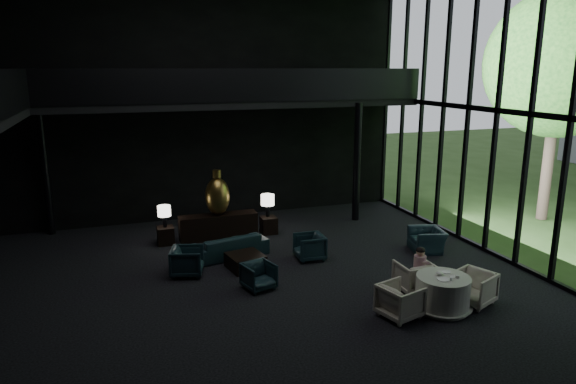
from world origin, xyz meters
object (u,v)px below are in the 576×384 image
object	(u,v)px
side_table_left	(166,236)
window_armchair	(427,238)
sofa	(229,242)
dining_chair_north	(414,275)
lounge_armchair_west	(187,260)
table_lamp_right	(268,201)
dining_table	(442,295)
child	(420,260)
lounge_armchair_south	(259,276)
coffee_table	(245,261)
lounge_armchair_east	(310,246)
table_lamp_left	(164,212)
console	(218,226)
side_table_right	(269,225)
bronze_urn	(218,196)
dining_chair_east	(474,285)
dining_chair_west	(400,299)

from	to	relation	value
side_table_left	window_armchair	distance (m)	7.65
sofa	dining_chair_north	xyz separation A→B (m)	(3.63, -3.62, -0.02)
side_table_left	lounge_armchair_west	distance (m)	2.59
table_lamp_right	window_armchair	world-z (taller)	table_lamp_right
dining_table	child	bearing A→B (deg)	86.24
lounge_armchair_south	coffee_table	world-z (taller)	lounge_armchair_south
lounge_armchair_west	lounge_armchair_east	xyz separation A→B (m)	(3.33, 0.03, -0.02)
table_lamp_left	lounge_armchair_east	xyz separation A→B (m)	(3.61, -2.56, -0.61)
console	window_armchair	bearing A→B (deg)	-29.20
table_lamp_left	child	distance (m)	7.49
lounge_armchair_south	dining_table	distance (m)	4.18
side_table_left	child	bearing A→B (deg)	-44.68
table_lamp_left	dining_table	bearing A→B (deg)	-50.14
side_table_right	lounge_armchair_south	size ratio (longest dim) A/B	0.85
lounge_armchair_west	lounge_armchair_south	xyz separation A→B (m)	(1.48, -1.39, -0.09)
bronze_urn	lounge_armchair_south	size ratio (longest dim) A/B	2.20
side_table_left	sofa	world-z (taller)	sofa
sofa	coffee_table	bearing A→B (deg)	90.01
side_table_left	lounge_armchair_east	size ratio (longest dim) A/B	0.69
coffee_table	child	bearing A→B (deg)	-36.68
table_lamp_right	dining_table	bearing A→B (deg)	-72.12
side_table_right	dining_table	size ratio (longest dim) A/B	0.41
table_lamp_left	table_lamp_right	bearing A→B (deg)	1.21
table_lamp_right	sofa	distance (m)	2.45
bronze_urn	window_armchair	size ratio (longest dim) A/B	1.54
console	dining_table	bearing A→B (deg)	-59.92
console	side_table_right	world-z (taller)	console
side_table_right	dining_chair_north	bearing A→B (deg)	-69.29
sofa	dining_chair_north	size ratio (longest dim) A/B	2.71
table_lamp_left	dining_chair_east	xyz separation A→B (m)	(6.06, -6.28, -0.56)
table_lamp_left	lounge_armchair_west	xyz separation A→B (m)	(0.28, -2.59, -0.59)
dining_chair_east	dining_chair_west	xyz separation A→B (m)	(-1.88, -0.04, -0.01)
console	table_lamp_right	xyz separation A→B (m)	(1.60, 0.05, 0.66)
coffee_table	window_armchair	bearing A→B (deg)	-4.16
side_table_right	table_lamp_right	size ratio (longest dim) A/B	0.75
lounge_armchair_west	dining_chair_west	world-z (taller)	dining_chair_west
dining_chair_west	lounge_armchair_east	bearing A→B (deg)	-7.07
dining_table	child	size ratio (longest dim) A/B	2.12
side_table_left	table_lamp_left	world-z (taller)	table_lamp_left
bronze_urn	sofa	size ratio (longest dim) A/B	0.63
table_lamp_left	coffee_table	distance (m)	3.28
lounge_armchair_east	window_armchair	distance (m)	3.46
table_lamp_left	lounge_armchair_south	world-z (taller)	table_lamp_left
dining_table	lounge_armchair_south	bearing A→B (deg)	146.51
dining_table	table_lamp_right	bearing A→B (deg)	107.88
sofa	bronze_urn	bearing A→B (deg)	-103.91
dining_table	dining_chair_north	xyz separation A→B (m)	(-0.06, 1.01, 0.08)
console	dining_chair_west	distance (m)	6.84
lounge_armchair_west	dining_chair_north	distance (m)	5.59
table_lamp_left	lounge_armchair_south	xyz separation A→B (m)	(1.76, -3.98, -0.68)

